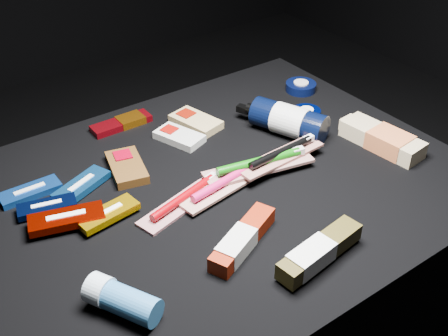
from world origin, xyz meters
TOP-DOWN VIEW (x-y plane):
  - ground at (0.00, 0.00)m, footprint 3.00×3.00m
  - cloth_table at (0.00, 0.00)m, footprint 0.98×0.78m
  - luna_bar_0 at (-0.33, 0.18)m, footprint 0.12×0.05m
  - luna_bar_1 at (-0.24, 0.14)m, footprint 0.13×0.09m
  - luna_bar_2 at (-0.32, 0.11)m, footprint 0.12×0.07m
  - luna_bar_3 at (-0.24, 0.02)m, footprint 0.12×0.06m
  - luna_bar_4 at (-0.31, 0.05)m, footprint 0.14×0.09m
  - clif_bar_0 at (-0.14, 0.15)m, footprint 0.09×0.13m
  - clif_bar_1 at (0.01, 0.19)m, footprint 0.09×0.12m
  - clif_bar_2 at (0.08, 0.22)m, footprint 0.09×0.13m
  - power_bar at (-0.06, 0.31)m, footprint 0.14×0.05m
  - lotion_bottle at (0.23, 0.06)m, footprint 0.13×0.22m
  - cream_tin_upper at (0.40, 0.20)m, footprint 0.08×0.08m
  - cream_tin_lower at (0.32, 0.09)m, footprint 0.07×0.07m
  - bodywash_bottle at (0.36, -0.11)m, footprint 0.08×0.20m
  - deodorant_stick at (-0.32, -0.19)m, footprint 0.10×0.13m
  - toothbrush_pack_0 at (-0.10, -0.02)m, footprint 0.22×0.10m
  - toothbrush_pack_1 at (-0.01, -0.03)m, footprint 0.22×0.08m
  - toothbrush_pack_2 at (0.08, -0.03)m, footprint 0.24×0.10m
  - toothbrush_pack_3 at (0.13, -0.03)m, footprint 0.21×0.06m
  - toothpaste_carton_red at (-0.09, -0.18)m, footprint 0.17×0.10m
  - toothpaste_carton_green at (-0.01, -0.29)m, footprint 0.18×0.06m

SIDE VIEW (x-z plane):
  - ground at x=0.00m, z-range 0.00..0.00m
  - cloth_table at x=0.00m, z-range 0.00..0.40m
  - luna_bar_0 at x=-0.33m, z-range 0.40..0.41m
  - power_bar at x=-0.06m, z-range 0.40..0.42m
  - toothbrush_pack_0 at x=-0.10m, z-range 0.40..0.42m
  - clif_bar_1 at x=0.01m, z-range 0.40..0.42m
  - cream_tin_lower at x=0.32m, z-range 0.40..0.42m
  - clif_bar_2 at x=0.08m, z-range 0.40..0.42m
  - luna_bar_1 at x=-0.24m, z-range 0.40..0.42m
  - clif_bar_0 at x=-0.14m, z-range 0.40..0.42m
  - cream_tin_upper at x=0.40m, z-range 0.40..0.42m
  - luna_bar_2 at x=-0.32m, z-range 0.40..0.42m
  - luna_bar_3 at x=-0.24m, z-range 0.41..0.42m
  - toothbrush_pack_1 at x=-0.01m, z-range 0.40..0.43m
  - toothpaste_carton_red at x=-0.09m, z-range 0.40..0.43m
  - luna_bar_4 at x=-0.31m, z-range 0.41..0.43m
  - bodywash_bottle at x=0.36m, z-range 0.40..0.44m
  - toothpaste_carton_green at x=-0.01m, z-range 0.41..0.44m
  - toothbrush_pack_2 at x=0.08m, z-range 0.41..0.44m
  - deodorant_stick at x=-0.32m, z-range 0.40..0.45m
  - toothbrush_pack_3 at x=0.13m, z-range 0.42..0.44m
  - lotion_bottle at x=0.23m, z-range 0.40..0.47m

